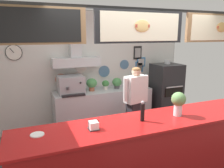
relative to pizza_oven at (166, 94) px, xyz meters
name	(u,v)px	position (x,y,z in m)	size (l,w,h in m)	color
back_wall_assembly	(93,67)	(-1.72, 0.48, 0.70)	(4.63, 2.43, 2.71)	#9E9E99
service_counter	(147,154)	(-1.70, -1.95, -0.23)	(3.64, 0.75, 1.03)	maroon
back_prep_counter	(103,109)	(-1.57, 0.23, -0.28)	(2.24, 0.63, 0.94)	#B7BABF
pizza_oven	(166,94)	(0.00, 0.00, 0.00)	(0.64, 0.64, 1.58)	#232326
shop_worker	(135,105)	(-1.26, -0.77, 0.10)	(0.58, 0.31, 1.58)	#232328
espresso_machine	(71,85)	(-2.31, 0.20, 0.38)	(0.54, 0.53, 0.38)	#A3A5AD
potted_thyme	(117,83)	(-1.22, 0.24, 0.33)	(0.22, 0.22, 0.25)	#4C4C51
potted_sage	(136,81)	(-0.71, 0.21, 0.33)	(0.21, 0.21, 0.24)	#4C4C51
potted_oregano	(92,84)	(-1.83, 0.24, 0.36)	(0.24, 0.24, 0.29)	#9E563D
potted_basil	(106,84)	(-1.50, 0.24, 0.32)	(0.16, 0.16, 0.22)	beige
condiment_plate	(37,135)	(-3.13, -1.87, 0.30)	(0.16, 0.16, 0.01)	white
napkin_holder	(94,126)	(-2.48, -1.96, 0.34)	(0.14, 0.13, 0.11)	#262628
pepper_grinder	(143,111)	(-1.79, -1.95, 0.43)	(0.06, 0.06, 0.28)	black
basil_vase	(178,102)	(-1.21, -1.96, 0.49)	(0.20, 0.20, 0.35)	silver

